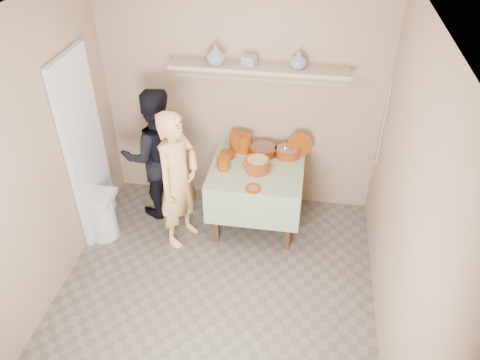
% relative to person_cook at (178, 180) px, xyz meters
% --- Properties ---
extents(ground, '(3.50, 3.50, 0.00)m').
position_rel_person_cook_xyz_m(ground, '(0.50, -0.90, -0.76)').
color(ground, '#63594E').
rests_on(ground, ground).
extents(tile_panel, '(0.06, 0.70, 2.00)m').
position_rel_person_cook_xyz_m(tile_panel, '(-0.96, 0.05, 0.24)').
color(tile_panel, silver).
rests_on(tile_panel, ground).
extents(plate_stack_a, '(0.16, 0.16, 0.21)m').
position_rel_person_cook_xyz_m(plate_stack_a, '(0.48, 0.66, 0.10)').
color(plate_stack_a, '#7B2D04').
rests_on(plate_stack_a, serving_table).
extents(plate_stack_b, '(0.16, 0.16, 0.20)m').
position_rel_person_cook_xyz_m(plate_stack_b, '(0.57, 0.65, 0.10)').
color(plate_stack_b, '#7B2D04').
rests_on(plate_stack_b, serving_table).
extents(bowl_stack, '(0.14, 0.14, 0.14)m').
position_rel_person_cook_xyz_m(bowl_stack, '(0.41, 0.27, 0.07)').
color(bowl_stack, '#7B2D04').
rests_on(bowl_stack, serving_table).
extents(empty_bowl, '(0.17, 0.17, 0.05)m').
position_rel_person_cook_xyz_m(empty_bowl, '(0.41, 0.51, 0.02)').
color(empty_bowl, '#7B2D04').
rests_on(empty_bowl, serving_table).
extents(propped_lid, '(0.29, 0.18, 0.27)m').
position_rel_person_cook_xyz_m(propped_lid, '(1.17, 0.67, 0.12)').
color(propped_lid, '#7B2D04').
rests_on(propped_lid, serving_table).
extents(vase_right, '(0.17, 0.17, 0.17)m').
position_rel_person_cook_xyz_m(vase_right, '(1.09, 0.73, 1.04)').
color(vase_right, navy).
rests_on(vase_right, wall_shelf).
extents(vase_left, '(0.27, 0.27, 0.20)m').
position_rel_person_cook_xyz_m(vase_left, '(0.27, 0.70, 1.06)').
color(vase_left, navy).
rests_on(vase_left, wall_shelf).
extents(ceramic_box, '(0.16, 0.14, 0.10)m').
position_rel_person_cook_xyz_m(ceramic_box, '(0.60, 0.73, 1.01)').
color(ceramic_box, navy).
rests_on(ceramic_box, wall_shelf).
extents(person_cook, '(0.55, 0.65, 1.52)m').
position_rel_person_cook_xyz_m(person_cook, '(0.00, 0.00, 0.00)').
color(person_cook, '#E9A964').
rests_on(person_cook, ground).
extents(person_helper, '(0.92, 0.85, 1.53)m').
position_rel_person_cook_xyz_m(person_helper, '(-0.36, 0.42, 0.01)').
color(person_helper, black).
rests_on(person_helper, ground).
extents(room_shell, '(3.04, 3.54, 2.62)m').
position_rel_person_cook_xyz_m(room_shell, '(0.50, -0.90, 0.85)').
color(room_shell, '#A38364').
rests_on(room_shell, ground).
extents(serving_table, '(0.97, 0.97, 0.76)m').
position_rel_person_cook_xyz_m(serving_table, '(0.75, 0.38, -0.12)').
color(serving_table, '#4C2D16').
rests_on(serving_table, ground).
extents(cazuela_meat_a, '(0.30, 0.30, 0.10)m').
position_rel_person_cook_xyz_m(cazuela_meat_a, '(0.78, 0.62, 0.06)').
color(cazuela_meat_a, maroon).
rests_on(cazuela_meat_a, serving_table).
extents(cazuela_meat_b, '(0.28, 0.28, 0.10)m').
position_rel_person_cook_xyz_m(cazuela_meat_b, '(1.05, 0.62, 0.06)').
color(cazuela_meat_b, maroon).
rests_on(cazuela_meat_b, serving_table).
extents(ladle, '(0.08, 0.26, 0.19)m').
position_rel_person_cook_xyz_m(ladle, '(1.02, 0.59, 0.11)').
color(ladle, silver).
rests_on(ladle, cazuela_meat_b).
extents(cazuela_rice, '(0.33, 0.25, 0.14)m').
position_rel_person_cook_xyz_m(cazuela_rice, '(0.76, 0.29, 0.08)').
color(cazuela_rice, maroon).
rests_on(cazuela_rice, serving_table).
extents(front_plate, '(0.16, 0.16, 0.03)m').
position_rel_person_cook_xyz_m(front_plate, '(0.76, -0.03, 0.01)').
color(front_plate, '#7B2D04').
rests_on(front_plate, serving_table).
extents(wall_shelf, '(1.80, 0.25, 0.21)m').
position_rel_person_cook_xyz_m(wall_shelf, '(0.70, 0.75, 0.91)').
color(wall_shelf, tan).
rests_on(wall_shelf, room_shell).
extents(trash_bin, '(0.32, 0.32, 0.56)m').
position_rel_person_cook_xyz_m(trash_bin, '(-0.86, -0.11, -0.48)').
color(trash_bin, silver).
rests_on(trash_bin, ground).
extents(electrical_cord, '(0.01, 0.05, 0.90)m').
position_rel_person_cook_xyz_m(electrical_cord, '(1.97, 0.58, 0.49)').
color(electrical_cord, silver).
rests_on(electrical_cord, wall_shelf).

